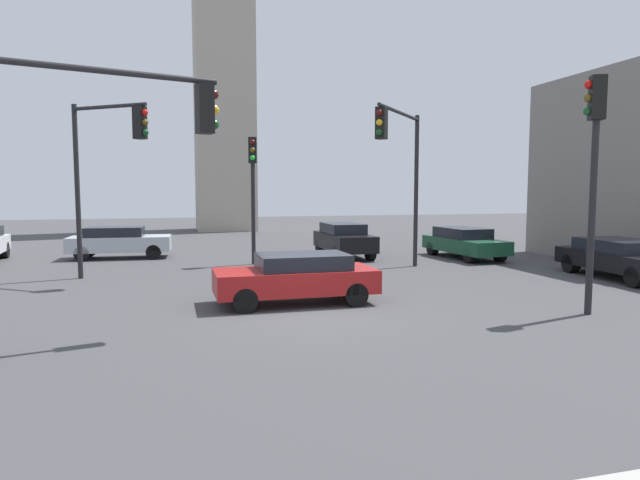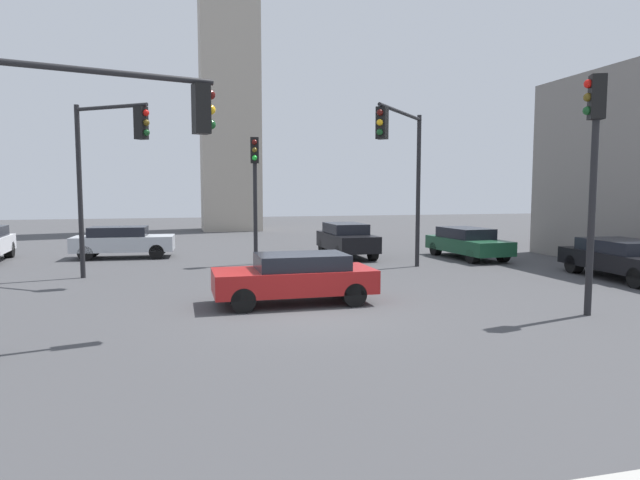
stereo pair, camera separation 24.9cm
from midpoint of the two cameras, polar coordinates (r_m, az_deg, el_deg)
ground_plane at (r=13.23m, az=-0.82°, el=-7.62°), size 94.40×94.40×0.00m
traffic_light_0 at (r=14.26m, az=27.00°, el=8.28°), size 0.49×0.42×5.54m
traffic_light_1 at (r=18.97m, az=-20.79°, el=8.31°), size 2.43×1.86×5.71m
traffic_light_2 at (r=21.75m, az=-6.44°, el=6.61°), size 0.37×0.48×4.98m
traffic_light_3 at (r=19.56m, az=8.95°, el=8.80°), size 2.93×3.29×5.74m
traffic_light_4 at (r=11.17m, az=-21.41°, el=9.66°), size 4.15×1.26×5.35m
car_0 at (r=24.43m, az=15.31°, el=-0.23°), size 1.98×4.41×1.31m
car_1 at (r=14.24m, az=-2.05°, el=-3.84°), size 4.12×1.75×1.29m
car_2 at (r=20.74m, az=29.43°, el=-1.65°), size 2.39×4.74×1.29m
car_4 at (r=24.14m, az=3.06°, el=0.10°), size 1.71×4.15×1.47m
car_5 at (r=25.19m, az=-19.54°, el=-0.11°), size 4.27×1.95×1.36m
skyline_tower at (r=42.35m, az=-9.32°, el=20.14°), size 4.12×4.12×27.77m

